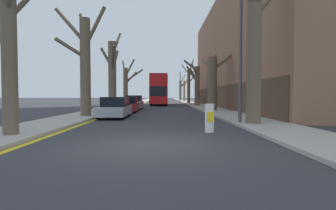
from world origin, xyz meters
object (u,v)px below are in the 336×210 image
at_px(street_tree_left_1, 84,62).
at_px(street_tree_right_1, 213,81).
at_px(street_tree_right_4, 184,90).
at_px(parked_car_0, 115,108).
at_px(street_tree_right_2, 196,84).
at_px(parked_car_2, 134,103).
at_px(street_tree_right_3, 189,83).
at_px(parked_car_1, 127,105).
at_px(lamp_post, 239,35).
at_px(street_tree_right_5, 181,89).
at_px(street_tree_left_0, 8,49).
at_px(street_tree_left_3, 126,84).
at_px(street_tree_left_2, 112,72).
at_px(double_decker_bus, 159,89).
at_px(street_tree_right_0, 255,48).
at_px(traffic_bollard, 209,118).

xyz_separation_m(street_tree_left_1, street_tree_right_1, (9.89, 6.87, -0.84)).
bearing_deg(street_tree_right_4, street_tree_left_1, -103.14).
bearing_deg(parked_car_0, street_tree_right_2, 67.68).
relative_size(street_tree_right_4, parked_car_2, 1.45).
relative_size(street_tree_right_3, street_tree_right_4, 1.43).
bearing_deg(parked_car_1, street_tree_right_1, 10.91).
bearing_deg(street_tree_right_2, lamp_post, -91.58).
height_order(street_tree_right_1, street_tree_right_5, street_tree_right_5).
height_order(street_tree_left_1, street_tree_right_3, street_tree_right_3).
bearing_deg(parked_car_1, street_tree_right_2, 59.86).
relative_size(street_tree_left_0, street_tree_right_1, 1.33).
xyz_separation_m(street_tree_left_3, lamp_post, (9.16, -23.73, 1.42)).
distance_m(street_tree_right_5, parked_car_2, 43.62).
bearing_deg(street_tree_left_1, street_tree_right_3, 71.84).
xyz_separation_m(street_tree_left_0, parked_car_0, (2.08, 8.40, -2.43)).
distance_m(street_tree_left_1, street_tree_right_2, 21.06).
distance_m(street_tree_right_3, street_tree_right_5, 23.29).
relative_size(street_tree_left_2, lamp_post, 1.03).
relative_size(street_tree_right_3, double_decker_bus, 0.75).
relative_size(street_tree_right_0, street_tree_right_3, 1.02).
distance_m(street_tree_left_3, street_tree_right_5, 35.30).
height_order(parked_car_0, traffic_bollard, parked_car_0).
xyz_separation_m(street_tree_left_2, lamp_post, (9.26, -14.38, 0.62)).
bearing_deg(street_tree_right_0, parked_car_1, 126.50).
distance_m(street_tree_left_1, street_tree_left_3, 19.39).
distance_m(double_decker_bus, parked_car_2, 12.49).
bearing_deg(double_decker_bus, traffic_bollard, -84.95).
bearing_deg(traffic_bollard, street_tree_right_5, 87.51).
bearing_deg(street_tree_left_3, street_tree_left_1, -89.94).
height_order(street_tree_left_1, lamp_post, lamp_post).
bearing_deg(lamp_post, street_tree_left_1, 154.53).
distance_m(street_tree_left_0, parked_car_1, 14.27).
height_order(street_tree_right_1, double_decker_bus, street_tree_right_1).
relative_size(street_tree_left_3, street_tree_right_5, 0.87).
xyz_separation_m(street_tree_right_1, street_tree_right_4, (0.05, 35.72, -0.24)).
xyz_separation_m(double_decker_bus, parked_car_1, (-2.49, -17.18, -1.88)).
xyz_separation_m(double_decker_bus, parked_car_0, (-2.49, -22.69, -1.87)).
relative_size(street_tree_left_0, street_tree_right_0, 0.91).
height_order(street_tree_right_0, street_tree_right_4, street_tree_right_0).
distance_m(street_tree_left_2, parked_car_1, 6.11).
height_order(street_tree_right_4, double_decker_bus, street_tree_right_4).
bearing_deg(street_tree_left_1, street_tree_right_4, 76.86).
bearing_deg(street_tree_left_3, lamp_post, -68.89).
relative_size(street_tree_left_2, parked_car_0, 1.92).
bearing_deg(street_tree_right_2, street_tree_right_4, 89.60).
height_order(street_tree_right_0, parked_car_1, street_tree_right_0).
height_order(street_tree_left_2, parked_car_2, street_tree_left_2).
bearing_deg(street_tree_right_0, street_tree_right_5, 89.93).
xyz_separation_m(street_tree_right_1, parked_car_0, (-7.83, -7.02, -2.22)).
bearing_deg(street_tree_right_5, street_tree_left_1, -100.42).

